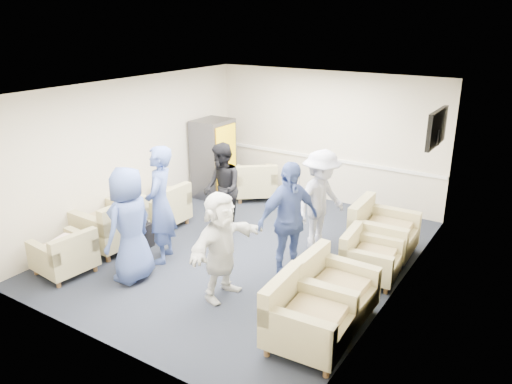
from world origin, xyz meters
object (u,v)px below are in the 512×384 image
Objects in this scene: armchair_left_near at (66,256)px; person_mid_right at (288,220)px; armchair_right_midfar at (367,259)px; vending_machine at (214,158)px; armchair_right_far at (380,233)px; person_front_right at (221,246)px; person_back_right at (321,201)px; armchair_left_far at (162,209)px; person_mid_left at (160,205)px; person_front_left at (130,225)px; armchair_corner at (255,183)px; armchair_right_near at (305,320)px; armchair_left_mid at (112,227)px; person_back_left at (222,189)px; armchair_right_midnear at (331,291)px.

person_mid_right reaches higher than armchair_left_near.
armchair_right_midfar is 0.50× the size of vending_machine.
armchair_right_far is 2.84m from person_front_right.
person_back_right is at bearing 106.81° from armchair_right_far.
person_front_right is (-1.53, -1.57, 0.46)m from armchair_right_midfar.
armchair_left_far is 0.52× the size of person_back_right.
armchair_left_near is at bearing 115.90° from armchair_right_midfar.
person_mid_left is (-2.99, -1.18, 0.63)m from armchair_right_midfar.
person_front_left is 0.71m from person_mid_left.
armchair_corner is at bearing 177.83° from armchair_left_near.
armchair_left_near is at bearing 2.51° from armchair_left_far.
person_back_right is (-1.02, 2.51, 0.50)m from armchair_right_near.
armchair_left_mid is at bearing -169.14° from armchair_left_near.
armchair_right_far is at bearing 136.05° from armchair_left_near.
person_back_left is 0.96× the size of person_back_right.
person_mid_right reaches higher than person_front_left.
armchair_left_far is (0.06, 1.14, -0.03)m from armchair_left_mid.
armchair_right_midfar is 0.49× the size of person_back_right.
person_mid_left is 1.15× the size of person_back_left.
person_front_right is at bearing -179.89° from person_back_right.
armchair_left_mid is 4.44m from armchair_right_far.
armchair_corner is 4.02m from person_front_right.
person_back_left is (0.46, -1.80, 0.48)m from armchair_corner.
person_front_left is at bearing -52.49° from person_back_left.
person_front_left is at bearing -71.75° from vending_machine.
armchair_left_far is at bearing -173.32° from armchair_left_near.
person_mid_right is at bearing -166.78° from person_back_right.
armchair_left_far is at bearing 61.90° from armchair_right_near.
vending_machine is 3.80m from person_mid_right.
person_back_left is (1.07, 2.56, 0.52)m from armchair_left_near.
armchair_left_far reaches higher than armchair_left_near.
armchair_left_near is 2.52m from person_front_right.
person_front_left is 1.13× the size of person_front_right.
armchair_corner is at bearing 35.73° from armchair_right_near.
armchair_right_midnear is 5.01m from vending_machine.
armchair_left_near is 3.87m from armchair_right_near.
armchair_corner is 0.64× the size of person_mid_left.
person_mid_right is (2.88, -0.38, 0.55)m from armchair_left_far.
armchair_right_far is at bearing -26.20° from person_front_right.
armchair_right_midfar is 1.30m from person_back_right.
armchair_right_near is at bearing -144.95° from person_back_right.
person_back_left is at bearing 111.81° from armchair_left_far.
person_mid_left is (0.99, 0.14, 0.57)m from armchair_left_mid.
armchair_corner is at bearing 165.38° from armchair_left_far.
vending_machine is at bearing -17.20° from armchair_corner.
armchair_right_midnear is at bearing -35.35° from vending_machine.
person_back_right is at bearing 105.73° from armchair_left_far.
armchair_left_near is 0.99× the size of armchair_right_midfar.
armchair_right_near is (3.89, -1.79, 0.02)m from armchair_left_far.
armchair_right_far is at bearing -1.63° from armchair_right_near.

